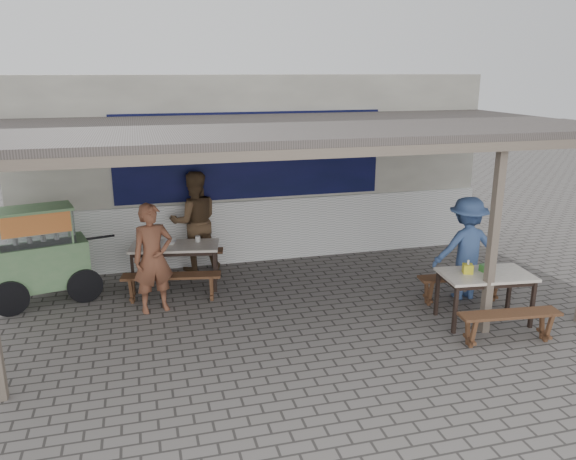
# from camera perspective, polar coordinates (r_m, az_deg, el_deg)

# --- Properties ---
(ground) EXTENTS (60.00, 60.00, 0.00)m
(ground) POSITION_cam_1_polar(r_m,az_deg,el_deg) (8.35, 1.97, -9.43)
(ground) COLOR #5E5A55
(ground) RESTS_ON ground
(back_wall) EXTENTS (9.00, 1.28, 3.50)m
(back_wall) POSITION_cam_1_polar(r_m,az_deg,el_deg) (11.17, -3.33, 6.33)
(back_wall) COLOR beige
(back_wall) RESTS_ON ground
(warung_roof) EXTENTS (9.00, 4.21, 2.81)m
(warung_roof) POSITION_cam_1_polar(r_m,az_deg,el_deg) (8.46, 0.46, 10.10)
(warung_roof) COLOR #514A46
(warung_roof) RESTS_ON ground
(table_left) EXTENTS (1.56, 0.93, 0.75)m
(table_left) POSITION_cam_1_polar(r_m,az_deg,el_deg) (9.63, -11.42, -1.94)
(table_left) COLOR silver
(table_left) RESTS_ON ground
(bench_left_street) EXTENTS (1.58, 0.55, 0.45)m
(bench_left_street) POSITION_cam_1_polar(r_m,az_deg,el_deg) (9.15, -11.74, -5.11)
(bench_left_street) COLOR brown
(bench_left_street) RESTS_ON ground
(bench_left_wall) EXTENTS (1.58, 0.55, 0.45)m
(bench_left_wall) POSITION_cam_1_polar(r_m,az_deg,el_deg) (10.32, -10.94, -2.63)
(bench_left_wall) COLOR brown
(bench_left_wall) RESTS_ON ground
(table_right) EXTENTS (1.36, 0.87, 0.75)m
(table_right) POSITION_cam_1_polar(r_m,az_deg,el_deg) (8.63, 19.44, -4.67)
(table_right) COLOR silver
(table_right) RESTS_ON ground
(bench_right_street) EXTENTS (1.41, 0.42, 0.45)m
(bench_right_street) POSITION_cam_1_polar(r_m,az_deg,el_deg) (8.19, 21.55, -8.55)
(bench_right_street) COLOR brown
(bench_right_street) RESTS_ON ground
(bench_right_wall) EXTENTS (1.41, 0.42, 0.45)m
(bench_right_wall) POSITION_cam_1_polar(r_m,az_deg,el_deg) (9.34, 17.22, -5.13)
(bench_right_wall) COLOR brown
(bench_right_wall) RESTS_ON ground
(vendor_cart) EXTENTS (1.83, 1.08, 1.54)m
(vendor_cart) POSITION_cam_1_polar(r_m,az_deg,el_deg) (9.61, -23.84, -2.01)
(vendor_cart) COLOR #719664
(vendor_cart) RESTS_ON ground
(patron_street_side) EXTENTS (0.69, 0.53, 1.69)m
(patron_street_side) POSITION_cam_1_polar(r_m,az_deg,el_deg) (8.70, -13.54, -2.82)
(patron_street_side) COLOR brown
(patron_street_side) RESTS_ON ground
(patron_wall_side) EXTENTS (0.93, 0.75, 1.85)m
(patron_wall_side) POSITION_cam_1_polar(r_m,az_deg,el_deg) (10.35, -9.46, 0.86)
(patron_wall_side) COLOR brown
(patron_wall_side) RESTS_ON ground
(patron_right_table) EXTENTS (1.11, 0.67, 1.67)m
(patron_right_table) POSITION_cam_1_polar(r_m,az_deg,el_deg) (9.41, 17.65, -1.77)
(patron_right_table) COLOR #3E5990
(patron_right_table) RESTS_ON ground
(tissue_box) EXTENTS (0.17, 0.17, 0.13)m
(tissue_box) POSITION_cam_1_polar(r_m,az_deg,el_deg) (8.51, 17.79, -3.76)
(tissue_box) COLOR gold
(tissue_box) RESTS_ON table_right
(donation_box) EXTENTS (0.17, 0.13, 0.10)m
(donation_box) POSITION_cam_1_polar(r_m,az_deg,el_deg) (8.68, 19.41, -3.64)
(donation_box) COLOR #3B7E38
(donation_box) RESTS_ON table_right
(condiment_jar) EXTENTS (0.09, 0.09, 0.10)m
(condiment_jar) POSITION_cam_1_polar(r_m,az_deg,el_deg) (9.72, -9.15, -0.89)
(condiment_jar) COLOR beige
(condiment_jar) RESTS_ON table_left
(condiment_bowl) EXTENTS (0.25, 0.25, 0.05)m
(condiment_bowl) POSITION_cam_1_polar(r_m,az_deg,el_deg) (9.68, -11.91, -1.23)
(condiment_bowl) COLOR white
(condiment_bowl) RESTS_ON table_left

